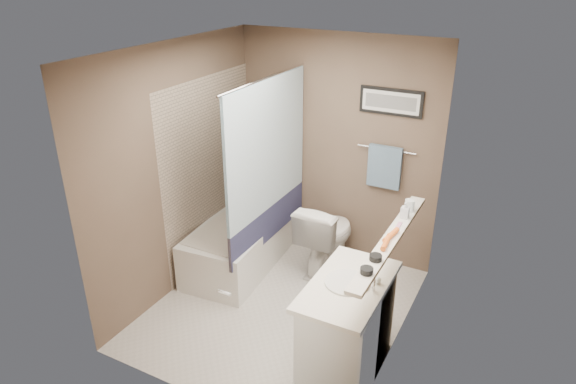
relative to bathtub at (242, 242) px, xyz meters
The scene contains 34 objects.
ground 0.94m from the bathtub, 34.60° to the right, with size 2.50×2.50×0.00m, color beige.
ceiling 2.32m from the bathtub, 34.60° to the right, with size 2.20×2.50×0.04m, color white.
wall_back 1.40m from the bathtub, 43.54° to the left, with size 2.20×0.04×2.40m, color brown.
wall_front 2.13m from the bathtub, 66.77° to the right, with size 2.20×0.04×2.40m, color brown.
wall_left 1.13m from the bathtub, 122.53° to the right, with size 0.04×2.50×2.40m, color brown.
wall_right 2.13m from the bathtub, 15.79° to the right, with size 0.04×2.50×2.40m, color brown.
tile_surround 0.82m from the bathtub, behind, with size 0.02×1.55×2.00m, color tan.
curtain_rod 1.83m from the bathtub, ahead, with size 0.02×0.02×1.55m, color silver.
curtain_upper 1.20m from the bathtub, ahead, with size 0.03×1.45×1.28m, color silver.
curtain_lower 0.48m from the bathtub, ahead, with size 0.03×1.45×0.36m, color #2A2C4F.
mirror 2.39m from the bathtub, 19.93° to the right, with size 0.02×1.60×1.00m, color silver.
shelf 2.09m from the bathtub, 20.50° to the right, with size 0.12×1.60×0.03m, color silver.
towel_bar 1.81m from the bathtub, 28.22° to the left, with size 0.02×0.02×0.60m, color silver.
towel 1.70m from the bathtub, 27.53° to the left, with size 0.34×0.05×0.44m, color #84A7C1.
art_frame 2.13m from the bathtub, 28.80° to the left, with size 0.62×0.03×0.26m, color black.
art_mat 2.13m from the bathtub, 28.32° to the left, with size 0.56×0.00×0.20m, color white.
art_image 2.13m from the bathtub, 28.22° to the left, with size 0.50×0.00×0.13m, color #595959.
door 2.31m from the bathtub, 53.54° to the right, with size 0.80×0.02×2.00m, color silver.
door_handle 2.10m from the bathtub, 60.40° to the right, with size 0.02×0.02×0.10m, color silver.
bathtub is the anchor object (origin of this frame).
tub_rim 0.25m from the bathtub, behind, with size 0.56×1.36×0.02m, color beige.
toilet 0.92m from the bathtub, 19.96° to the left, with size 0.44×0.77×0.79m, color white.
vanity 1.90m from the bathtub, 32.14° to the right, with size 0.50×0.90×0.80m, color white.
countertop 1.97m from the bathtub, 32.30° to the right, with size 0.54×0.96×0.04m, color white.
sink_basin 1.97m from the bathtub, 32.46° to the right, with size 0.34×0.34×0.01m, color silver.
faucet_spout 2.14m from the bathtub, 29.45° to the right, with size 0.02×0.02×0.10m, color silver.
faucet_knob 2.09m from the bathtub, 26.95° to the right, with size 0.05×0.05×0.05m, color white.
candle_bowl_near 2.33m from the bathtub, 34.18° to the right, with size 0.09×0.09×0.04m, color black.
candle_bowl_far 2.24m from the bathtub, 29.93° to the right, with size 0.09×0.09×0.04m, color black.
hair_brush_front 2.14m from the bathtub, 23.86° to the right, with size 0.04×0.04×0.22m, color #D95D1E.
hair_brush_back 2.10m from the bathtub, 20.62° to the right, with size 0.04×0.04×0.22m, color orange.
pink_comb 2.04m from the bathtub, 15.25° to the right, with size 0.03×0.16×0.01m, color #CC7C9F.
glass_jar 2.01m from the bathtub, ahead, with size 0.08×0.08×0.10m, color white.
soap_bottle 2.04m from the bathtub, ahead, with size 0.06×0.07×0.14m, color #999999.
Camera 1 is at (1.91, -3.50, 3.04)m, focal length 32.00 mm.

